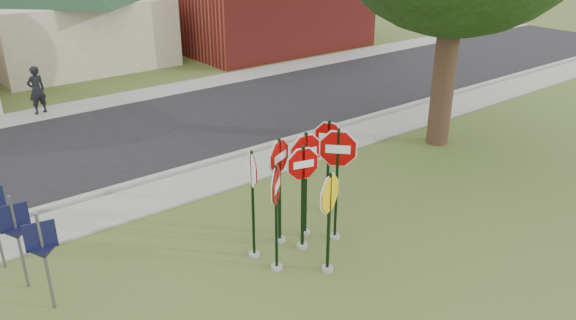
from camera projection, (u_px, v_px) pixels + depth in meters
ground at (341, 273)px, 11.53m from camera, size 120.00×120.00×0.00m
sidewalk_near at (205, 181)px, 15.50m from camera, size 60.00×1.60×0.06m
road at (137, 136)px, 18.77m from camera, size 60.00×7.00×0.04m
sidewalk_far at (91, 105)px, 21.88m from camera, size 60.00×1.60×0.06m
curb at (188, 168)px, 16.21m from camera, size 60.00×0.20×0.14m
stop_sign_center at (303, 185)px, 11.84m from camera, size 0.97×0.26×2.52m
stop_sign_yellow at (329, 210)px, 11.08m from camera, size 1.02×0.47×2.33m
stop_sign_left at (276, 204)px, 11.08m from camera, size 0.82×0.75×2.47m
stop_sign_right at (337, 168)px, 12.12m from camera, size 0.80×0.85×2.77m
stop_sign_back_right at (306, 169)px, 12.33m from camera, size 1.14×0.24×2.62m
stop_sign_back_left at (279, 176)px, 12.05m from camera, size 0.97×0.43×2.60m
stop_sign_far_right at (328, 154)px, 13.43m from camera, size 0.56×0.87×2.48m
stop_sign_far_left at (252, 191)px, 11.51m from camera, size 0.36×0.94×2.55m
building_brick at (273, 4)px, 30.76m from camera, size 10.20×6.20×4.75m
pedestrian at (37, 90)px, 20.50m from camera, size 0.72×0.55×1.78m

